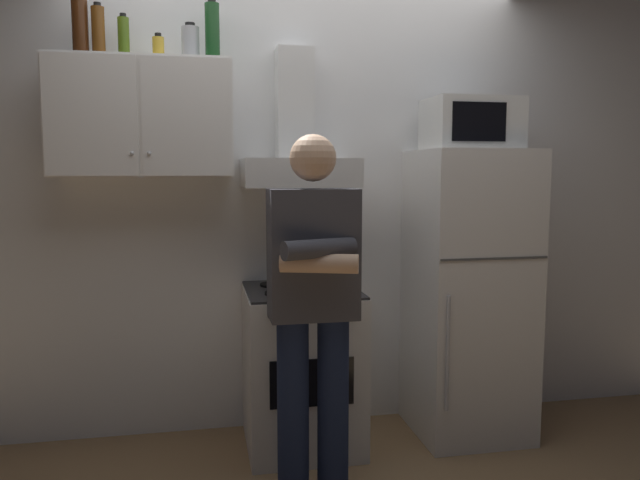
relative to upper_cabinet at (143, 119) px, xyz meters
name	(u,v)px	position (x,y,z in m)	size (l,w,h in m)	color
ground_plane	(320,464)	(0.85, -0.37, -1.75)	(7.00, 7.00, 0.00)	olive
back_wall_tiled	(300,195)	(0.85, 0.23, -0.40)	(4.80, 0.10, 2.70)	white
upper_cabinet	(143,119)	(0.00, 0.00, 0.00)	(0.90, 0.37, 0.60)	white
stove_oven	(302,367)	(0.80, -0.13, -1.32)	(0.60, 0.62, 0.87)	white
range_hood	(297,150)	(0.80, 0.00, -0.15)	(0.60, 0.44, 0.75)	white
refrigerator	(468,293)	(1.75, -0.12, -0.95)	(0.60, 0.62, 1.60)	white
microwave	(471,124)	(1.75, -0.11, -0.01)	(0.48, 0.37, 0.28)	silver
person_standing	(313,307)	(0.75, -0.73, -0.85)	(0.38, 0.33, 1.64)	#192342
cooking_pot	(330,278)	(0.93, -0.24, -0.81)	(0.28, 0.18, 0.12)	#B7BABF
bottle_rum_dark	(80,27)	(-0.28, -0.02, 0.44)	(0.08, 0.08, 0.29)	#47230F
bottle_olive_oil	(124,38)	(-0.08, 0.03, 0.40)	(0.06, 0.06, 0.22)	#4C6B19
bottle_spice_jar	(158,48)	(0.09, 0.01, 0.36)	(0.06, 0.06, 0.13)	gold
bottle_canister_steel	(190,43)	(0.25, 0.02, 0.39)	(0.09, 0.09, 0.19)	#B2B5BA
bottle_beer_brown	(98,31)	(-0.20, -0.03, 0.42)	(0.06, 0.06, 0.26)	brown
bottle_wine_green	(212,32)	(0.36, 0.01, 0.45)	(0.07, 0.07, 0.31)	#19471E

